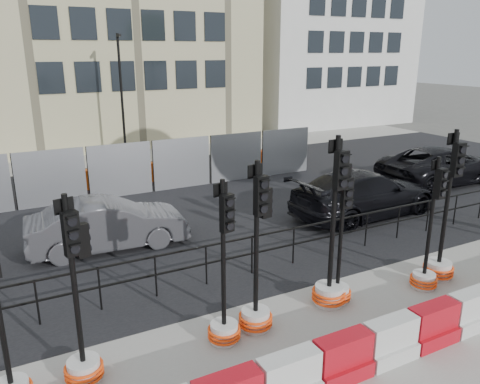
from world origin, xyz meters
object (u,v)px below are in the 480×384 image
car_c (364,193)px  traffic_signal_h (441,250)px  traffic_signal_a (8,368)px  traffic_signal_d (257,292)px

car_c → traffic_signal_h: bearing=158.1°
traffic_signal_a → traffic_signal_h: size_ratio=0.86×
traffic_signal_h → car_c: 4.52m
traffic_signal_d → traffic_signal_h: size_ratio=0.94×
traffic_signal_d → car_c: bearing=25.6°
traffic_signal_h → traffic_signal_d: bearing=-179.3°
traffic_signal_d → car_c: 7.57m
traffic_signal_a → traffic_signal_h: 9.21m
traffic_signal_a → car_c: traffic_signal_a is taller
traffic_signal_d → traffic_signal_h: 4.90m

